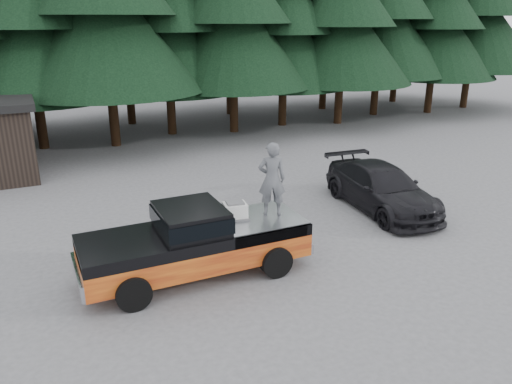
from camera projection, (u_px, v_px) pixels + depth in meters
name	position (u px, v px, depth m)	size (l,w,h in m)	color
ground	(243.00, 251.00, 14.51)	(120.00, 120.00, 0.00)	#535355
pickup_truck	(196.00, 252.00, 12.97)	(6.00, 2.04, 1.33)	orange
truck_cab	(191.00, 218.00, 12.61)	(1.66, 1.90, 0.59)	black
air_compressor	(235.00, 211.00, 13.30)	(0.60, 0.50, 0.41)	silver
man_on_bed	(272.00, 179.00, 13.31)	(0.74, 0.48, 2.02)	#515458
parked_car	(381.00, 188.00, 17.49)	(2.15, 5.29, 1.54)	black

